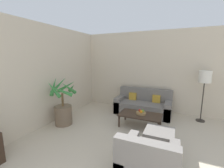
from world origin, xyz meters
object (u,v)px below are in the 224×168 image
potted_palm (63,108)px  orange_fruit (141,112)px  apple_red (140,110)px  ottoman (159,139)px  apple_green (143,111)px  fruit_bowl (141,113)px  coffee_table (140,116)px  sofa_loveseat (143,106)px  armchair (149,163)px  floor_lamp (205,79)px

potted_palm → orange_fruit: 2.12m
apple_red → ottoman: size_ratio=0.12×
potted_palm → apple_green: bearing=21.2°
fruit_bowl → apple_green: (0.04, 0.02, 0.06)m
apple_green → orange_fruit: bearing=-108.3°
coffee_table → fruit_bowl: (0.01, 0.03, 0.06)m
potted_palm → sofa_loveseat: (1.83, 1.69, -0.20)m
apple_red → armchair: (0.57, -1.75, -0.16)m
apple_red → armchair: 1.85m
fruit_bowl → armchair: 1.81m
apple_red → ottoman: apple_red is taller
ottoman → apple_red: bearing=125.2°
coffee_table → apple_red: 0.14m
coffee_table → fruit_bowl: bearing=67.8°
apple_red → ottoman: bearing=-54.8°
armchair → orange_fruit: bearing=107.2°
coffee_table → ottoman: bearing=-54.2°
fruit_bowl → ottoman: bearing=-55.8°
sofa_loveseat → floor_lamp: floor_lamp is taller
sofa_loveseat → fruit_bowl: sofa_loveseat is taller
sofa_loveseat → coffee_table: sofa_loveseat is taller
coffee_table → apple_green: apple_green is taller
floor_lamp → armchair: (-0.99, -2.75, -0.98)m
sofa_loveseat → apple_red: size_ratio=24.76×
potted_palm → orange_fruit: (2.00, 0.70, -0.04)m
potted_palm → armchair: size_ratio=1.55×
sofa_loveseat → apple_green: size_ratio=22.70×
coffee_table → orange_fruit: size_ratio=13.82×
floor_lamp → orange_fruit: bearing=-144.3°
sofa_loveseat → fruit_bowl: size_ratio=6.76×
floor_lamp → coffee_table: size_ratio=1.34×
coffee_table → orange_fruit: bearing=-47.3°
apple_green → armchair: bearing=-74.4°
orange_fruit → floor_lamp: bearing=35.7°
sofa_loveseat → fruit_bowl: (0.15, -0.92, 0.09)m
armchair → coffee_table: bearing=107.8°
floor_lamp → orange_fruit: floor_lamp is taller
orange_fruit → fruit_bowl: bearing=102.2°
floor_lamp → orange_fruit: (-1.51, -1.08, -0.81)m
fruit_bowl → orange_fruit: bearing=-77.8°
orange_fruit → potted_palm: bearing=-160.6°
sofa_loveseat → apple_green: bearing=-78.2°
coffee_table → apple_red: size_ratio=15.48×
ottoman → apple_green: bearing=121.6°
potted_palm → ottoman: potted_palm is taller
sofa_loveseat → apple_red: sofa_loveseat is taller
floor_lamp → apple_red: (-1.57, -0.99, -0.82)m
apple_red → orange_fruit: (0.06, -0.09, 0.00)m
orange_fruit → armchair: 1.75m
sofa_loveseat → apple_red: 0.91m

